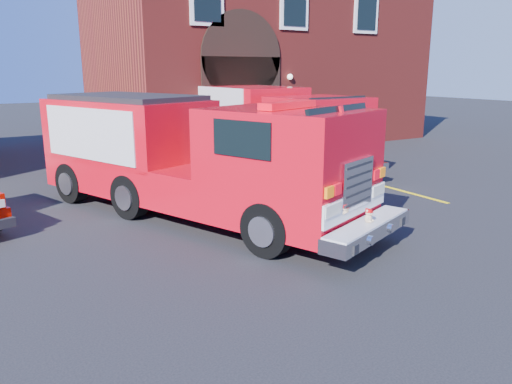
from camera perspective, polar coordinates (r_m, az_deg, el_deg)
ground at (r=10.64m, az=-3.36°, el=-5.47°), size 100.00×100.00×0.00m
parking_stripe_near at (r=15.33m, az=16.77°, el=0.01°), size 0.12×3.00×0.01m
parking_stripe_mid at (r=17.41m, az=9.49°, el=2.03°), size 0.12×3.00×0.01m
parking_stripe_far at (r=19.74m, az=3.83°, el=3.58°), size 0.12×3.00×0.01m
fire_station at (r=26.65m, az=-0.38°, el=15.45°), size 15.20×10.20×8.45m
fire_engine at (r=12.14m, az=-7.62°, el=4.16°), size 5.78×9.70×2.89m
secondary_truck at (r=18.42m, az=0.82°, el=7.79°), size 3.25×9.02×2.88m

